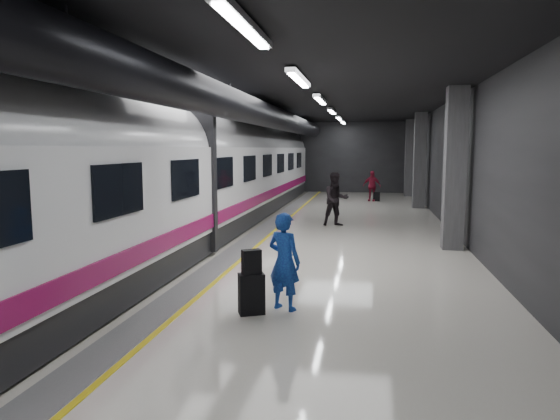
{
  "coord_description": "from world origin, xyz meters",
  "views": [
    {
      "loc": [
        2.22,
        -12.5,
        2.82
      ],
      "look_at": [
        0.22,
        -1.31,
        1.41
      ],
      "focal_mm": 32.0,
      "sensor_mm": 36.0,
      "label": 1
    }
  ],
  "objects": [
    {
      "name": "ground",
      "position": [
        0.0,
        0.0,
        0.0
      ],
      "size": [
        40.0,
        40.0,
        0.0
      ],
      "primitive_type": "plane",
      "color": "beige",
      "rests_on": "ground"
    },
    {
      "name": "platform_hall",
      "position": [
        -0.29,
        0.96,
        3.54
      ],
      "size": [
        10.02,
        40.02,
        4.51
      ],
      "color": "black",
      "rests_on": "ground"
    },
    {
      "name": "train",
      "position": [
        -3.25,
        -0.0,
        2.07
      ],
      "size": [
        3.05,
        38.0,
        4.05
      ],
      "color": "black",
      "rests_on": "ground"
    },
    {
      "name": "traveler_main",
      "position": [
        0.79,
        -4.11,
        0.86
      ],
      "size": [
        0.74,
        0.63,
        1.72
      ],
      "primitive_type": "imported",
      "rotation": [
        0.0,
        0.0,
        2.72
      ],
      "color": "#1758B1",
      "rests_on": "ground"
    },
    {
      "name": "suitcase_main",
      "position": [
        0.28,
        -4.45,
        0.35
      ],
      "size": [
        0.5,
        0.43,
        0.7
      ],
      "primitive_type": "cube",
      "rotation": [
        0.0,
        0.0,
        0.43
      ],
      "color": "black",
      "rests_on": "ground"
    },
    {
      "name": "shoulder_bag",
      "position": [
        0.3,
        -4.48,
        0.91
      ],
      "size": [
        0.36,
        0.31,
        0.42
      ],
      "primitive_type": "cube",
      "rotation": [
        0.0,
        0.0,
        0.57
      ],
      "color": "black",
      "rests_on": "suitcase_main"
    },
    {
      "name": "traveler_far_a",
      "position": [
        1.04,
        5.61,
        0.98
      ],
      "size": [
        1.16,
        1.04,
        1.96
      ],
      "primitive_type": "imported",
      "rotation": [
        0.0,
        0.0,
        0.38
      ],
      "color": "black",
      "rests_on": "ground"
    },
    {
      "name": "traveler_far_b",
      "position": [
        2.36,
        14.68,
        0.81
      ],
      "size": [
        1.01,
        0.57,
        1.63
      ],
      "primitive_type": "imported",
      "rotation": [
        0.0,
        0.0,
        -0.19
      ],
      "color": "maroon",
      "rests_on": "ground"
    },
    {
      "name": "suitcase_far",
      "position": [
        2.62,
        14.67,
        0.25
      ],
      "size": [
        0.36,
        0.26,
        0.49
      ],
      "primitive_type": "cube",
      "rotation": [
        0.0,
        0.0,
        0.12
      ],
      "color": "black",
      "rests_on": "ground"
    }
  ]
}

